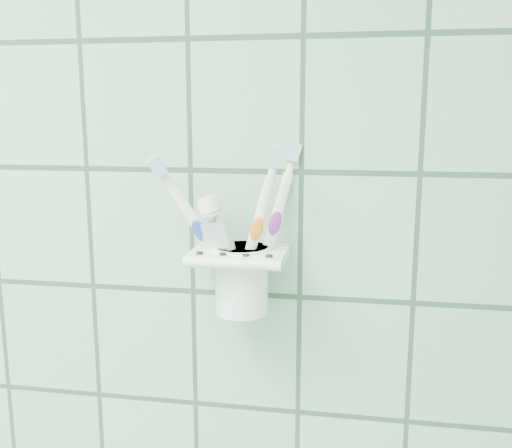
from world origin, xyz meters
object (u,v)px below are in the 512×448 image
Objects in this scene: toothbrush_orange at (234,226)px; cup at (242,276)px; holder_bracket at (240,256)px; toothpaste_tube at (234,244)px; toothbrush_pink at (247,218)px; toothbrush_blue at (251,223)px.

cup is at bearing 49.62° from toothbrush_orange.
holder_bracket is at bearing 47.97° from toothbrush_orange.
toothbrush_orange is at bearing -56.79° from toothpaste_tube.
toothbrush_pink is at bearing 86.31° from toothpaste_tube.
toothbrush_pink is 0.99× the size of toothbrush_blue.
toothbrush_orange is (-0.01, -0.03, -0.01)m from toothbrush_pink.
toothbrush_pink reaches higher than holder_bracket.
toothbrush_pink is (0.01, 0.02, 0.05)m from holder_bracket.
toothpaste_tube is (-0.00, 0.00, -0.02)m from toothbrush_orange.
holder_bracket is 0.05m from toothbrush_blue.
toothbrush_orange is (-0.02, -0.01, -0.00)m from toothbrush_blue.
toothbrush_orange is (-0.01, -0.01, 0.07)m from cup.
toothbrush_orange is 0.02m from toothpaste_tube.
toothbrush_blue is (0.02, -0.00, 0.04)m from holder_bracket.
toothbrush_blue reaches higher than toothpaste_tube.
cup is at bearing 147.32° from toothbrush_blue.
toothbrush_pink is 1.40× the size of toothpaste_tube.
holder_bracket is 0.05m from toothbrush_pink.
toothbrush_blue is at bearing -13.24° from holder_bracket.
toothbrush_blue is at bearing -82.64° from toothbrush_pink.
cup is 0.40× the size of toothbrush_blue.
toothbrush_orange is (-0.01, -0.01, 0.04)m from holder_bracket.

